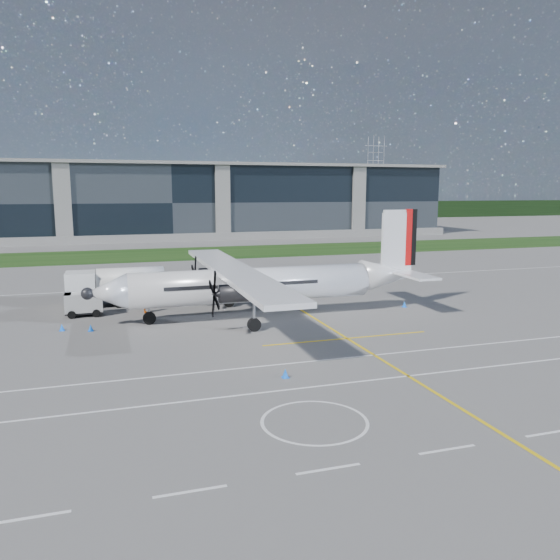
% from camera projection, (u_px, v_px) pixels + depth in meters
% --- Properties ---
extents(ground, '(400.00, 400.00, 0.00)m').
position_uv_depth(ground, '(197.00, 259.00, 79.62)').
color(ground, '#5F5C5A').
rests_on(ground, ground).
extents(grass_strip, '(400.00, 18.00, 0.04)m').
position_uv_depth(grass_strip, '(190.00, 253.00, 87.14)').
color(grass_strip, '#13340E').
rests_on(grass_strip, ground).
extents(terminal_building, '(120.00, 20.00, 15.00)m').
position_uv_depth(terminal_building, '(167.00, 202.00, 116.04)').
color(terminal_building, black).
rests_on(terminal_building, ground).
extents(tree_line, '(400.00, 6.00, 6.00)m').
position_uv_depth(tree_line, '(148.00, 212.00, 173.25)').
color(tree_line, black).
rests_on(tree_line, ground).
extents(pylon_east, '(9.00, 4.60, 30.00)m').
position_uv_depth(pylon_east, '(375.00, 177.00, 205.87)').
color(pylon_east, gray).
rests_on(pylon_east, ground).
extents(yellow_taxiway_centerline, '(0.20, 70.00, 0.01)m').
position_uv_depth(yellow_taxiway_centerline, '(278.00, 296.00, 52.27)').
color(yellow_taxiway_centerline, yellow).
rests_on(yellow_taxiway_centerline, ground).
extents(white_lane_line, '(90.00, 0.15, 0.01)m').
position_uv_depth(white_lane_line, '(358.00, 382.00, 28.79)').
color(white_lane_line, white).
rests_on(white_lane_line, ground).
extents(turboprop_aircraft, '(27.07, 28.07, 8.42)m').
position_uv_depth(turboprop_aircraft, '(264.00, 264.00, 43.11)').
color(turboprop_aircraft, white).
rests_on(turboprop_aircraft, ground).
extents(fuel_tanker_truck, '(8.79, 2.86, 3.29)m').
position_uv_depth(fuel_tanker_truck, '(109.00, 287.00, 47.61)').
color(fuel_tanker_truck, silver).
rests_on(fuel_tanker_truck, ground).
extents(baggage_tug, '(3.08, 1.85, 1.85)m').
position_uv_depth(baggage_tug, '(84.00, 304.00, 43.85)').
color(baggage_tug, silver).
rests_on(baggage_tug, ground).
extents(ground_crew_person, '(0.70, 0.92, 2.10)m').
position_uv_depth(ground_crew_person, '(145.00, 300.00, 44.94)').
color(ground_crew_person, '#F25907').
rests_on(ground_crew_person, ground).
extents(safety_cone_portwing, '(0.36, 0.36, 0.50)m').
position_uv_depth(safety_cone_portwing, '(285.00, 373.00, 29.39)').
color(safety_cone_portwing, '#0E66F6').
rests_on(safety_cone_portwing, ground).
extents(safety_cone_nose_port, '(0.36, 0.36, 0.50)m').
position_uv_depth(safety_cone_nose_port, '(91.00, 328.00, 39.11)').
color(safety_cone_nose_port, '#0E66F6').
rests_on(safety_cone_nose_port, ground).
extents(safety_cone_tail, '(0.36, 0.36, 0.50)m').
position_uv_depth(safety_cone_tail, '(404.00, 304.00, 47.15)').
color(safety_cone_tail, '#0E66F6').
rests_on(safety_cone_tail, ground).
extents(safety_cone_stbdwing, '(0.36, 0.36, 0.50)m').
position_uv_depth(safety_cone_stbdwing, '(205.00, 285.00, 56.80)').
color(safety_cone_stbdwing, '#0E66F6').
rests_on(safety_cone_stbdwing, ground).
extents(safety_cone_fwd, '(0.36, 0.36, 0.50)m').
position_uv_depth(safety_cone_fwd, '(62.00, 327.00, 39.23)').
color(safety_cone_fwd, '#0E66F6').
rests_on(safety_cone_fwd, ground).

